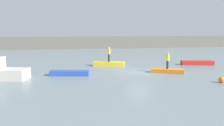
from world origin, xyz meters
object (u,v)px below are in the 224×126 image
at_px(rowboat_yellow, 109,64).
at_px(mooring_buoy, 221,80).
at_px(rowboat_blue, 70,73).
at_px(rowboat_red, 197,63).
at_px(person_yellow_shirt, 109,54).
at_px(rowboat_orange, 167,71).
at_px(person_hiviz_shirt, 168,60).

distance_m(rowboat_yellow, mooring_buoy, 12.71).
relative_size(rowboat_blue, rowboat_red, 0.96).
xyz_separation_m(rowboat_red, person_yellow_shirt, (-10.84, 0.65, 1.24)).
relative_size(rowboat_orange, rowboat_red, 0.83).
bearing_deg(rowboat_orange, rowboat_yellow, 159.03).
relative_size(rowboat_blue, rowboat_orange, 1.15).
relative_size(rowboat_red, person_hiviz_shirt, 2.34).
bearing_deg(rowboat_yellow, rowboat_blue, -116.00).
bearing_deg(rowboat_red, person_yellow_shirt, -172.85).
relative_size(rowboat_blue, person_yellow_shirt, 2.13).
relative_size(rowboat_blue, person_hiviz_shirt, 2.23).
xyz_separation_m(rowboat_yellow, person_hiviz_shirt, (5.20, -5.04, 1.06)).
height_order(rowboat_yellow, person_yellow_shirt, person_yellow_shirt).
relative_size(rowboat_yellow, rowboat_orange, 1.14).
bearing_deg(person_hiviz_shirt, rowboat_red, 37.86).
bearing_deg(person_yellow_shirt, mooring_buoy, -51.73).
relative_size(person_hiviz_shirt, mooring_buoy, 3.29).
distance_m(rowboat_blue, mooring_buoy, 13.37).
xyz_separation_m(person_hiviz_shirt, mooring_buoy, (2.68, -4.94, -1.08)).
distance_m(person_hiviz_shirt, person_yellow_shirt, 7.24).
height_order(rowboat_blue, rowboat_yellow, rowboat_yellow).
height_order(person_hiviz_shirt, person_yellow_shirt, person_yellow_shirt).
bearing_deg(person_yellow_shirt, rowboat_red, -3.45).
bearing_deg(rowboat_yellow, mooring_buoy, -35.18).
distance_m(rowboat_red, person_yellow_shirt, 10.93).
relative_size(rowboat_yellow, mooring_buoy, 7.25).
distance_m(rowboat_yellow, person_yellow_shirt, 1.23).
height_order(rowboat_red, person_hiviz_shirt, person_hiviz_shirt).
bearing_deg(person_yellow_shirt, person_hiviz_shirt, -44.13).
relative_size(rowboat_blue, mooring_buoy, 7.34).
bearing_deg(person_yellow_shirt, rowboat_orange, -44.13).
distance_m(rowboat_yellow, rowboat_red, 10.86).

